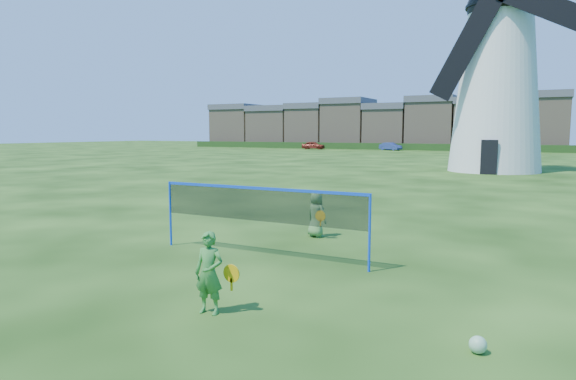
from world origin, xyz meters
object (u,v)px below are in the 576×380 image
Objects in this scene: badminton_net at (259,206)px; windmill at (497,78)px; play_ball at (478,345)px; player_boy at (316,215)px; car_right at (391,146)px; car_left at (313,145)px; player_girl at (209,273)px.

windmill is at bearing 85.87° from badminton_net.
player_boy is at bearing 130.83° from play_ball.
player_boy reaches higher than car_right.
badminton_net is at bearing -162.45° from car_left.
windmill is at bearing 95.22° from play_ball.
windmill is at bearing -145.53° from car_left.
windmill reaches higher than car_right.
play_ball is (4.66, -5.40, -0.48)m from player_boy.
badminton_net is 3.51m from player_girl.
car_left is (-28.81, 65.97, -0.01)m from player_girl.
play_ball is 0.06× the size of car_right.
player_girl is at bearing -71.54° from badminton_net.
play_ball is 73.21m from car_left.
windmill reaches higher than badminton_net.
badminton_net is 4.03× the size of player_girl.
player_boy is (-1.82, -25.66, -5.81)m from windmill.
windmill is at bearing 80.55° from player_girl.
car_left is at bearing 105.84° from player_girl.
windmill is at bearing -74.67° from player_boy.
player_boy is 0.34× the size of car_right.
car_right is (-15.82, 61.29, -0.01)m from player_boy.
player_girl is (-0.93, -31.48, -5.77)m from windmill.
player_boy is 0.32× the size of car_left.
player_boy is (0.21, 2.52, -0.55)m from badminton_net.
player_girl is (1.10, -3.30, -0.51)m from badminton_net.
car_right is at bearing 103.74° from badminton_net.
car_right is (-16.70, 67.11, -0.05)m from player_girl.
play_ball is at bearing -139.68° from car_right.
player_boy is at bearing -161.40° from car_left.
windmill is 31.81m from play_ball.
car_right is at bearing -90.96° from car_left.
play_ball is at bearing -1.39° from player_girl.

